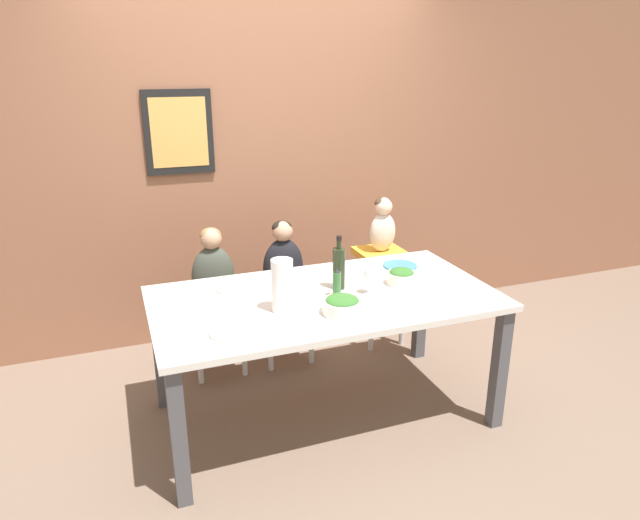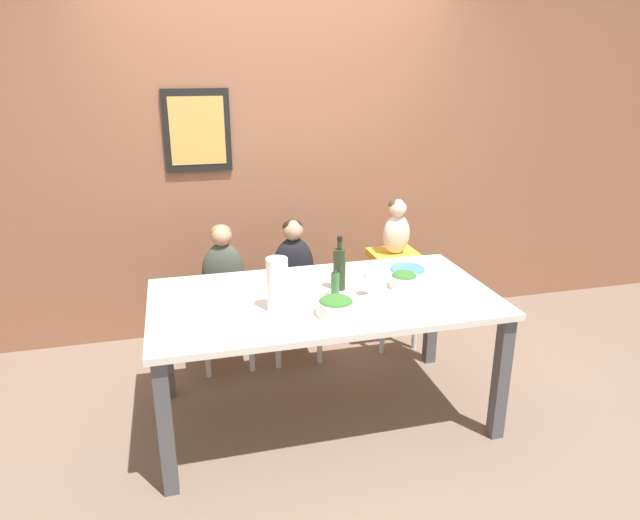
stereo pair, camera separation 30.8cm
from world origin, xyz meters
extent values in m
plane|color=#705B4C|center=(0.00, 0.00, 0.00)|extent=(14.00, 14.00, 0.00)
cube|color=#8E5B42|center=(0.00, 1.30, 1.35)|extent=(10.00, 0.06, 2.70)
cube|color=black|center=(-0.55, 1.26, 1.50)|extent=(0.45, 0.02, 0.55)
cube|color=gold|center=(-0.55, 1.25, 1.50)|extent=(0.37, 0.00, 0.45)
cube|color=silver|center=(0.00, 0.00, 0.73)|extent=(1.84, 0.97, 0.03)
cube|color=#4C4C51|center=(-0.86, -0.43, 0.36)|extent=(0.07, 0.07, 0.71)
cube|color=#4C4C51|center=(0.86, -0.43, 0.36)|extent=(0.07, 0.07, 0.71)
cube|color=#4C4C51|center=(-0.86, 0.43, 0.36)|extent=(0.07, 0.07, 0.71)
cube|color=#4C4C51|center=(0.86, 0.43, 0.36)|extent=(0.07, 0.07, 0.71)
cylinder|color=silver|center=(-0.62, 0.60, 0.21)|extent=(0.04, 0.04, 0.41)
cylinder|color=silver|center=(-0.33, 0.60, 0.21)|extent=(0.04, 0.04, 0.41)
cylinder|color=silver|center=(-0.62, 0.88, 0.21)|extent=(0.04, 0.04, 0.41)
cylinder|color=silver|center=(-0.33, 0.88, 0.21)|extent=(0.04, 0.04, 0.41)
cube|color=tan|center=(-0.47, 0.74, 0.44)|extent=(0.38, 0.41, 0.05)
cylinder|color=silver|center=(-0.15, 0.60, 0.21)|extent=(0.04, 0.04, 0.41)
cylinder|color=silver|center=(0.13, 0.60, 0.21)|extent=(0.04, 0.04, 0.41)
cylinder|color=silver|center=(-0.15, 0.88, 0.21)|extent=(0.04, 0.04, 0.41)
cylinder|color=silver|center=(0.13, 0.88, 0.21)|extent=(0.04, 0.04, 0.41)
cube|color=tan|center=(-0.01, 0.74, 0.44)|extent=(0.38, 0.41, 0.05)
cylinder|color=silver|center=(0.59, 0.62, 0.32)|extent=(0.04, 0.04, 0.64)
cylinder|color=silver|center=(0.83, 0.62, 0.32)|extent=(0.04, 0.04, 0.64)
cylinder|color=silver|center=(0.59, 0.86, 0.32)|extent=(0.04, 0.04, 0.64)
cylinder|color=silver|center=(0.83, 0.86, 0.32)|extent=(0.04, 0.04, 0.64)
cube|color=gold|center=(0.71, 0.74, 0.66)|extent=(0.32, 0.35, 0.05)
ellipsoid|color=#3D4238|center=(-0.47, 0.74, 0.66)|extent=(0.27, 0.15, 0.40)
sphere|color=tan|center=(-0.47, 0.74, 0.91)|extent=(0.13, 0.13, 0.13)
ellipsoid|color=olive|center=(-0.47, 0.75, 0.93)|extent=(0.13, 0.13, 0.09)
ellipsoid|color=black|center=(-0.01, 0.74, 0.66)|extent=(0.27, 0.15, 0.40)
sphere|color=tan|center=(-0.01, 0.74, 0.91)|extent=(0.13, 0.13, 0.13)
ellipsoid|color=black|center=(-0.01, 0.75, 0.93)|extent=(0.13, 0.13, 0.09)
ellipsoid|color=beige|center=(0.71, 0.74, 0.83)|extent=(0.19, 0.11, 0.28)
sphere|color=beige|center=(0.71, 0.74, 1.01)|extent=(0.12, 0.12, 0.12)
ellipsoid|color=#473323|center=(0.71, 0.75, 1.03)|extent=(0.12, 0.12, 0.09)
cylinder|color=#232D19|center=(0.11, 0.07, 0.86)|extent=(0.07, 0.07, 0.23)
cylinder|color=#232D19|center=(0.11, 0.07, 1.02)|extent=(0.03, 0.03, 0.07)
cylinder|color=black|center=(0.11, 0.07, 1.04)|extent=(0.03, 0.03, 0.02)
cylinder|color=white|center=(-0.27, -0.11, 0.89)|extent=(0.11, 0.11, 0.27)
cylinder|color=white|center=(0.24, -0.06, 0.75)|extent=(0.06, 0.06, 0.00)
cylinder|color=white|center=(0.24, -0.06, 0.79)|extent=(0.01, 0.01, 0.08)
ellipsoid|color=white|center=(0.24, -0.06, 0.87)|extent=(0.07, 0.07, 0.08)
cylinder|color=silver|center=(0.00, -0.24, 0.78)|extent=(0.20, 0.20, 0.07)
ellipsoid|color=#336628|center=(0.00, -0.24, 0.82)|extent=(0.17, 0.17, 0.05)
cylinder|color=silver|center=(0.47, 0.01, 0.78)|extent=(0.16, 0.16, 0.07)
ellipsoid|color=#336628|center=(0.47, 0.01, 0.82)|extent=(0.14, 0.14, 0.05)
cylinder|color=silver|center=(-0.57, -0.27, 0.75)|extent=(0.21, 0.21, 0.01)
cylinder|color=silver|center=(-0.43, 0.26, 0.75)|extent=(0.21, 0.21, 0.01)
cylinder|color=teal|center=(0.60, 0.27, 0.75)|extent=(0.21, 0.21, 0.01)
cylinder|color=#336633|center=(0.05, -0.04, 0.82)|extent=(0.05, 0.05, 0.14)
cone|color=black|center=(0.05, -0.04, 0.90)|extent=(0.04, 0.04, 0.02)
camera|label=1|loc=(-1.02, -2.65, 1.95)|focal=32.00mm
camera|label=2|loc=(-0.73, -2.75, 1.95)|focal=32.00mm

